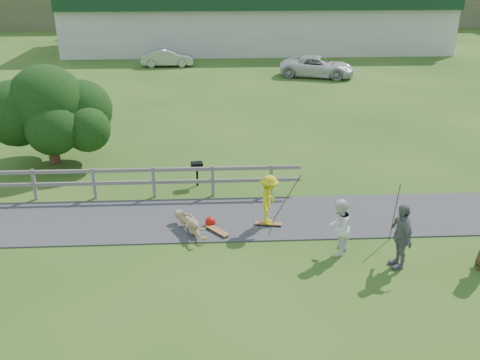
{
  "coord_description": "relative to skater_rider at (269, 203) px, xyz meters",
  "views": [
    {
      "loc": [
        0.05,
        -13.52,
        7.65
      ],
      "look_at": [
        0.87,
        2.0,
        1.11
      ],
      "focal_mm": 40.0,
      "sensor_mm": 36.0,
      "label": 1
    }
  ],
  "objects": [
    {
      "name": "skater_fallen",
      "position": [
        -2.38,
        -0.27,
        -0.48
      ],
      "size": [
        1.67,
        1.15,
        0.61
      ],
      "primitive_type": "imported",
      "rotation": [
        0.0,
        0.0,
        0.49
      ],
      "color": "tan",
      "rests_on": "ground"
    },
    {
      "name": "tree",
      "position": [
        -7.96,
        5.83,
        0.83
      ],
      "size": [
        4.84,
        4.84,
        3.22
      ],
      "primitive_type": null,
      "color": "black",
      "rests_on": "ground"
    },
    {
      "name": "longboard_fallen",
      "position": [
        -1.58,
        -0.37,
        -0.73
      ],
      "size": [
        0.77,
        0.88,
        0.1
      ],
      "primitive_type": null,
      "rotation": [
        0.0,
        0.0,
        -0.89
      ],
      "color": "#965F31",
      "rests_on": "ground"
    },
    {
      "name": "pole_spec_left",
      "position": [
        3.51,
        -1.0,
        0.09
      ],
      "size": [
        0.03,
        0.03,
        1.75
      ],
      "primitive_type": "cylinder",
      "color": "brown",
      "rests_on": "ground"
    },
    {
      "name": "skater_rider",
      "position": [
        0.0,
        0.0,
        0.0
      ],
      "size": [
        0.84,
        1.13,
        1.56
      ],
      "primitive_type": "imported",
      "rotation": [
        0.0,
        0.0,
        1.29
      ],
      "color": "yellow",
      "rests_on": "ground"
    },
    {
      "name": "ground",
      "position": [
        -1.68,
        -0.96,
        -0.78
      ],
      "size": [
        260.0,
        260.0,
        0.0
      ],
      "primitive_type": "plane",
      "color": "#284F16",
      "rests_on": "ground"
    },
    {
      "name": "bbq",
      "position": [
        -2.24,
        3.26,
        -0.34
      ],
      "size": [
        0.45,
        0.37,
        0.89
      ],
      "primitive_type": null,
      "rotation": [
        0.0,
        0.0,
        0.16
      ],
      "color": "black",
      "rests_on": "ground"
    },
    {
      "name": "spectator_a",
      "position": [
        1.73,
        -1.73,
        0.04
      ],
      "size": [
        0.93,
        1.0,
        1.64
      ],
      "primitive_type": "imported",
      "rotation": [
        0.0,
        0.0,
        4.2
      ],
      "color": "white",
      "rests_on": "ground"
    },
    {
      "name": "car_silver",
      "position": [
        -4.94,
        25.91,
        -0.15
      ],
      "size": [
        3.87,
        1.46,
        1.26
      ],
      "primitive_type": "imported",
      "rotation": [
        0.0,
        0.0,
        1.6
      ],
      "color": "#ACADB4",
      "rests_on": "ground"
    },
    {
      "name": "fence",
      "position": [
        -6.3,
        2.34,
        -0.06
      ],
      "size": [
        15.05,
        0.1,
        1.1
      ],
      "color": "#5E5953",
      "rests_on": "ground"
    },
    {
      "name": "spectator_b",
      "position": [
        3.2,
        -2.45,
        0.13
      ],
      "size": [
        0.54,
        1.1,
        1.82
      ],
      "primitive_type": "imported",
      "rotation": [
        0.0,
        0.0,
        4.81
      ],
      "color": "slate",
      "rests_on": "ground"
    },
    {
      "name": "car_white",
      "position": [
        5.54,
        21.61,
        -0.09
      ],
      "size": [
        5.46,
        3.75,
        1.39
      ],
      "primitive_type": "imported",
      "rotation": [
        0.0,
        0.0,
        1.25
      ],
      "color": "silver",
      "rests_on": "ground"
    },
    {
      "name": "path",
      "position": [
        -1.68,
        0.54,
        -0.76
      ],
      "size": [
        34.0,
        3.0,
        0.04
      ],
      "primitive_type": "cube",
      "color": "#363638",
      "rests_on": "ground"
    },
    {
      "name": "pole_rider",
      "position": [
        0.6,
        0.4,
        0.07
      ],
      "size": [
        0.03,
        0.03,
        1.71
      ],
      "primitive_type": "cylinder",
      "color": "brown",
      "rests_on": "ground"
    },
    {
      "name": "strip_mall",
      "position": [
        2.32,
        33.98,
        1.8
      ],
      "size": [
        32.5,
        10.75,
        5.1
      ],
      "color": "beige",
      "rests_on": "ground"
    },
    {
      "name": "longboard_rider",
      "position": [
        0.0,
        -0.0,
        -0.74
      ],
      "size": [
        0.85,
        0.34,
        0.09
      ],
      "primitive_type": null,
      "rotation": [
        0.0,
        0.0,
        -0.17
      ],
      "color": "#965F31",
      "rests_on": "ground"
    },
    {
      "name": "helmet",
      "position": [
        -1.78,
        0.08,
        -0.62
      ],
      "size": [
        0.32,
        0.32,
        0.32
      ],
      "primitive_type": "sphere",
      "color": "#BB1209",
      "rests_on": "ground"
    }
  ]
}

